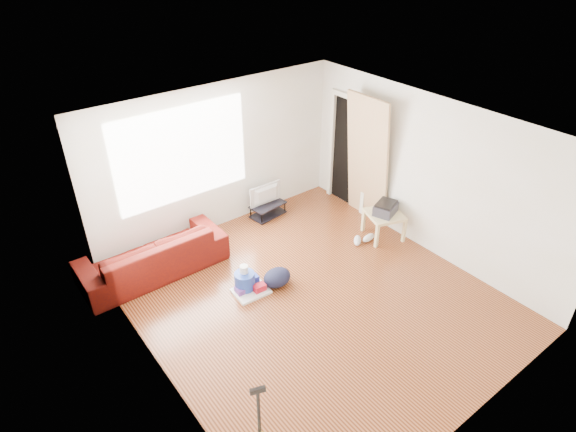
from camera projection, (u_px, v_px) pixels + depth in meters
room at (313, 218)px, 6.32m from camera, size 4.51×5.01×2.51m
sofa at (156, 271)px, 7.37m from camera, size 2.17×0.85×0.63m
tv_stand at (268, 210)px, 8.68m from camera, size 0.67×0.44×0.24m
tv at (267, 195)px, 8.53m from camera, size 0.65×0.08×0.37m
side_table at (385, 217)px, 7.99m from camera, size 0.70×0.70×0.45m
printer at (386, 208)px, 7.90m from camera, size 0.48×0.42×0.21m
bucket at (245, 290)px, 7.01m from camera, size 0.36×0.36×0.30m
toilet_paper at (244, 277)px, 6.93m from camera, size 0.12×0.12×0.11m
cleaning_tray at (251, 288)px, 6.95m from camera, size 0.51×0.42×0.18m
backpack at (277, 284)px, 7.12m from camera, size 0.50×0.43×0.24m
sneakers at (363, 239)px, 8.01m from camera, size 0.49×0.27×0.11m
door_panel at (362, 216)px, 8.73m from camera, size 0.28×0.90×2.25m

